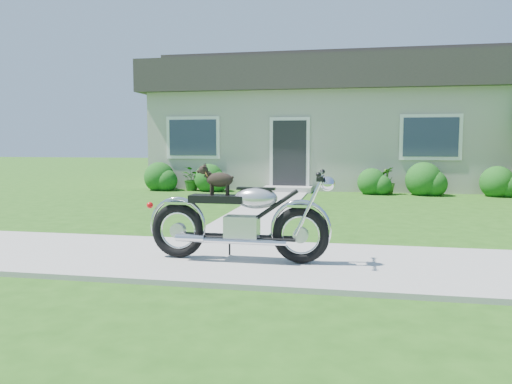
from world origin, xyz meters
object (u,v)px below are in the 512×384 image
house (343,122)px  potted_plant_right (387,181)px  motorcycle_with_dog (242,219)px  potted_plant_left (192,178)px

house → potted_plant_right: 4.09m
house → motorcycle_with_dog: bearing=-94.4°
house → potted_plant_left: 5.86m
house → potted_plant_left: bearing=-141.9°
potted_plant_right → motorcycle_with_dog: motorcycle_with_dog is taller
potted_plant_right → motorcycle_with_dog: size_ratio=0.35×
potted_plant_right → house: bearing=111.0°
potted_plant_right → motorcycle_with_dog: (-2.25, -8.69, 0.16)m
potted_plant_left → motorcycle_with_dog: bearing=-68.3°
potted_plant_right → motorcycle_with_dog: bearing=-104.5°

